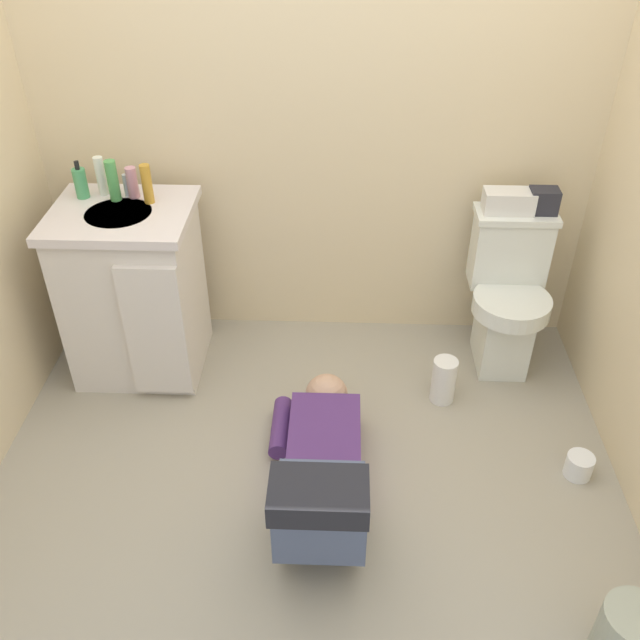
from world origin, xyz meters
The scene contains 16 objects.
ground_plane centered at (0.00, 0.00, -0.02)m, with size 3.02×3.06×0.04m, color #9F9681.
wall_back centered at (0.00, 1.07, 1.20)m, with size 2.68×0.08×2.40m, color beige.
toilet centered at (0.90, 0.77, 0.37)m, with size 0.36×0.46×0.75m.
vanity_cabinet centered at (-0.81, 0.67, 0.42)m, with size 0.60×0.53×0.82m.
faucet centered at (-0.81, 0.81, 0.87)m, with size 0.02×0.02×0.10m, color silver.
person_plumber centered at (0.07, -0.16, 0.18)m, with size 0.39×1.06×0.52m.
tissue_box centered at (0.85, 0.86, 0.80)m, with size 0.22×0.11×0.10m, color silver.
toiletry_bag centered at (1.00, 0.86, 0.81)m, with size 0.12×0.09×0.11m, color #26262D.
soap_dispenser centered at (-1.00, 0.79, 0.89)m, with size 0.06×0.06×0.17m.
bottle_white centered at (-0.92, 0.83, 0.91)m, with size 0.04×0.04×0.17m, color white.
bottle_green centered at (-0.85, 0.77, 0.91)m, with size 0.05×0.05×0.18m, color #4DA251.
bottle_pink centered at (-0.78, 0.80, 0.89)m, with size 0.05×0.05×0.14m, color pink.
bottle_amber centered at (-0.70, 0.75, 0.91)m, with size 0.04×0.04×0.17m, color #C08929.
trash_can centered at (1.04, -0.73, 0.11)m, with size 0.20×0.20×0.23m, color gray.
paper_towel_roll centered at (0.60, 0.45, 0.11)m, with size 0.11×0.11×0.22m, color white.
toilet_paper_roll centered at (1.10, 0.02, 0.05)m, with size 0.11×0.11×0.10m, color white.
Camera 1 is at (0.13, -1.91, 2.16)m, focal length 38.74 mm.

